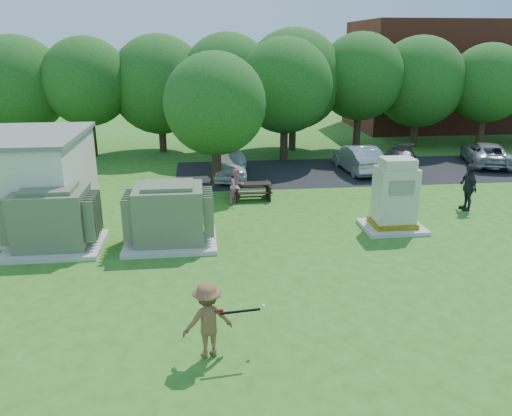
{
  "coord_description": "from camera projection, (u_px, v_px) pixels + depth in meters",
  "views": [
    {
      "loc": [
        -1.7,
        -11.15,
        6.32
      ],
      "look_at": [
        0.0,
        4.0,
        1.3
      ],
      "focal_mm": 35.0,
      "sensor_mm": 36.0,
      "label": 1
    }
  ],
  "objects": [
    {
      "name": "generator_cabinet",
      "position": [
        395.0,
        199.0,
        17.58
      ],
      "size": [
        2.13,
        1.74,
        2.6
      ],
      "color": "beige",
      "rests_on": "ground"
    },
    {
      "name": "car_white",
      "position": [
        230.0,
        163.0,
        24.75
      ],
      "size": [
        1.93,
        4.15,
        1.38
      ],
      "primitive_type": "imported",
      "rotation": [
        0.0,
        0.0,
        -0.08
      ],
      "color": "silver",
      "rests_on": "ground"
    },
    {
      "name": "batting_equipment",
      "position": [
        240.0,
        310.0,
        10.31
      ],
      "size": [
        1.14,
        0.49,
        0.2
      ],
      "color": "black",
      "rests_on": "ground"
    },
    {
      "name": "picnic_table",
      "position": [
        252.0,
        189.0,
        21.31
      ],
      "size": [
        1.6,
        1.2,
        0.69
      ],
      "color": "black",
      "rests_on": "ground"
    },
    {
      "name": "ground",
      "position": [
        274.0,
        305.0,
        12.69
      ],
      "size": [
        120.0,
        120.0,
        0.0
      ],
      "primitive_type": "plane",
      "color": "#2D6619",
      "rests_on": "ground"
    },
    {
      "name": "transformer_left",
      "position": [
        53.0,
        220.0,
        15.94
      ],
      "size": [
        3.0,
        2.4,
        2.07
      ],
      "color": "beige",
      "rests_on": "ground"
    },
    {
      "name": "parking_strip",
      "position": [
        368.0,
        171.0,
        26.17
      ],
      "size": [
        20.0,
        6.0,
        0.01
      ],
      "primitive_type": "cube",
      "color": "#232326",
      "rests_on": "ground"
    },
    {
      "name": "transformer_right",
      "position": [
        170.0,
        216.0,
        16.33
      ],
      "size": [
        3.0,
        2.4,
        2.07
      ],
      "color": "beige",
      "rests_on": "ground"
    },
    {
      "name": "tree_row",
      "position": [
        258.0,
        83.0,
        29.04
      ],
      "size": [
        41.3,
        13.3,
        7.3
      ],
      "color": "#47301E",
      "rests_on": "ground"
    },
    {
      "name": "batter",
      "position": [
        208.0,
        320.0,
        10.41
      ],
      "size": [
        1.21,
        0.88,
        1.68
      ],
      "primitive_type": "imported",
      "rotation": [
        0.0,
        0.0,
        3.4
      ],
      "color": "brown",
      "rests_on": "ground"
    },
    {
      "name": "car_silver_a",
      "position": [
        358.0,
        158.0,
        25.8
      ],
      "size": [
        1.76,
        4.35,
        1.4
      ],
      "primitive_type": "imported",
      "rotation": [
        0.0,
        0.0,
        3.21
      ],
      "color": "#A1A1A6",
      "rests_on": "ground"
    },
    {
      "name": "car_dark",
      "position": [
        401.0,
        161.0,
        25.64
      ],
      "size": [
        2.97,
        4.45,
        1.2
      ],
      "primitive_type": "imported",
      "rotation": [
        0.0,
        0.0,
        -0.35
      ],
      "color": "black",
      "rests_on": "ground"
    },
    {
      "name": "person_walking_right",
      "position": [
        468.0,
        187.0,
        19.75
      ],
      "size": [
        0.46,
        1.1,
        1.87
      ],
      "primitive_type": "imported",
      "rotation": [
        0.0,
        0.0,
        4.71
      ],
      "color": "#222227",
      "rests_on": "ground"
    },
    {
      "name": "person_at_picnic",
      "position": [
        237.0,
        186.0,
        20.57
      ],
      "size": [
        0.93,
        0.9,
        1.51
      ],
      "primitive_type": "imported",
      "rotation": [
        0.0,
        0.0,
        0.65
      ],
      "color": "pink",
      "rests_on": "ground"
    },
    {
      "name": "brick_building",
      "position": [
        452.0,
        75.0,
        38.83
      ],
      "size": [
        15.0,
        8.0,
        8.0
      ],
      "primitive_type": "cube",
      "color": "maroon",
      "rests_on": "ground"
    },
    {
      "name": "car_silver_b",
      "position": [
        486.0,
        154.0,
        27.26
      ],
      "size": [
        3.29,
        4.86,
        1.24
      ],
      "primitive_type": "imported",
      "rotation": [
        0.0,
        0.0,
        2.84
      ],
      "color": "#A3A2A7",
      "rests_on": "ground"
    }
  ]
}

